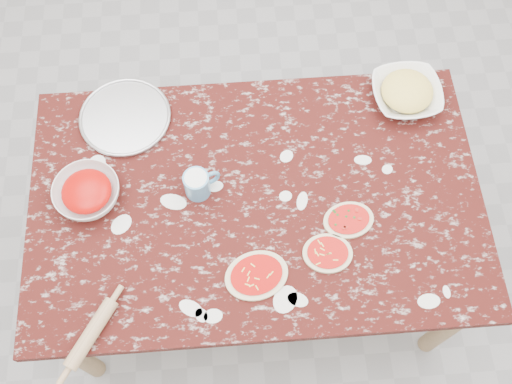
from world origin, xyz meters
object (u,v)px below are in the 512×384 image
Objects in this scene: cheese_bowl at (406,94)px; flour_mug at (198,184)px; pizza_tray at (125,118)px; rolling_pin at (91,333)px; worktable at (256,207)px; sauce_bowl at (88,193)px.

flour_mug is (-0.80, -0.33, 0.02)m from cheese_bowl.
rolling_pin reaches higher than pizza_tray.
flour_mug reaches higher than worktable.
sauce_bowl is (-0.12, -0.32, 0.03)m from pizza_tray.
sauce_bowl is at bearing 175.54° from worktable.
worktable is 0.71m from cheese_bowl.
cheese_bowl is at bearing 22.59° from flour_mug.
worktable is at bearing -4.46° from sauce_bowl.
sauce_bowl is 0.39m from flour_mug.
flour_mug is at bearing 167.30° from worktable.
pizza_tray is 0.81m from rolling_pin.
sauce_bowl is at bearing -110.32° from pizza_tray.
worktable is at bearing -38.06° from pizza_tray.
flour_mug is (-0.20, 0.04, 0.14)m from worktable.
flour_mug is (0.27, -0.32, 0.05)m from pizza_tray.
sauce_bowl is 0.98× the size of rolling_pin.
pizza_tray is at bearing 129.87° from flour_mug.
sauce_bowl reaches higher than rolling_pin.
worktable is 0.25m from flour_mug.
rolling_pin is at bearing -126.15° from flour_mug.
cheese_bowl is at bearing 15.62° from sauce_bowl.
flour_mug is at bearing -50.13° from pizza_tray.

